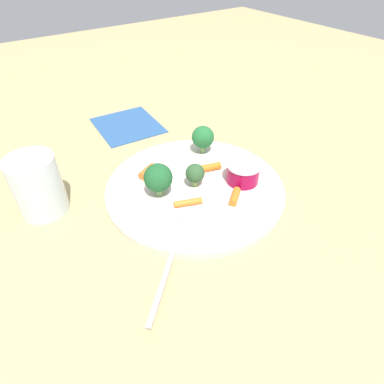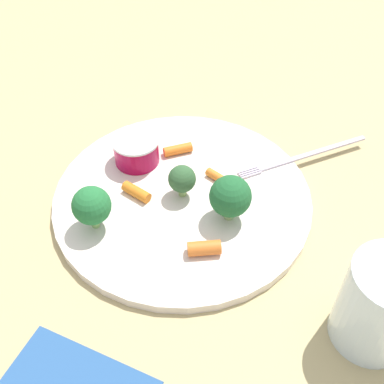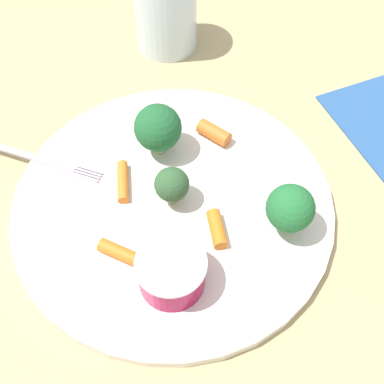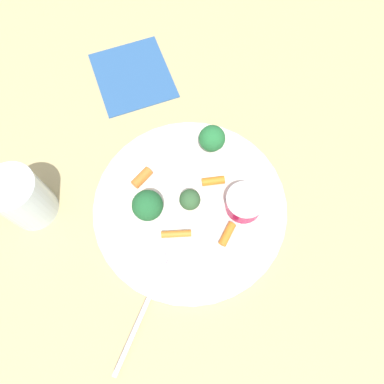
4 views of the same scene
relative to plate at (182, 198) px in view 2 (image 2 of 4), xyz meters
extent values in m
plane|color=tan|center=(0.00, 0.00, -0.01)|extent=(2.40, 2.40, 0.00)
cylinder|color=silver|center=(0.00, 0.00, 0.00)|extent=(0.31, 0.31, 0.01)
cylinder|color=#9A0837|center=(0.08, -0.04, 0.02)|extent=(0.06, 0.06, 0.03)
cylinder|color=silver|center=(0.08, -0.04, 0.04)|extent=(0.06, 0.06, 0.00)
cylinder|color=#8BAE61|center=(0.00, 0.00, 0.01)|extent=(0.01, 0.01, 0.01)
sphere|color=#315831|center=(0.00, 0.00, 0.03)|extent=(0.03, 0.03, 0.03)
cylinder|color=#8BB26C|center=(-0.06, 0.02, 0.01)|extent=(0.01, 0.01, 0.02)
sphere|color=#205D2F|center=(-0.06, 0.02, 0.04)|extent=(0.05, 0.05, 0.05)
cylinder|color=#85B65F|center=(0.08, 0.08, 0.01)|extent=(0.01, 0.01, 0.02)
sphere|color=#246C35|center=(0.08, 0.08, 0.04)|extent=(0.04, 0.04, 0.04)
cylinder|color=orange|center=(-0.04, -0.04, 0.01)|extent=(0.05, 0.03, 0.01)
cylinder|color=orange|center=(0.03, -0.07, 0.01)|extent=(0.04, 0.03, 0.01)
cylinder|color=orange|center=(-0.05, 0.07, 0.01)|extent=(0.04, 0.03, 0.02)
cylinder|color=orange|center=(0.05, 0.02, 0.01)|extent=(0.04, 0.02, 0.01)
cube|color=silver|center=(-0.14, -0.13, 0.01)|extent=(0.12, 0.11, 0.00)
cube|color=silver|center=(-0.07, -0.06, 0.01)|extent=(0.02, 0.02, 0.00)
cube|color=silver|center=(-0.07, -0.06, 0.01)|extent=(0.02, 0.02, 0.00)
cube|color=silver|center=(-0.07, -0.06, 0.01)|extent=(0.02, 0.02, 0.00)
cube|color=silver|center=(-0.06, -0.07, 0.01)|extent=(0.02, 0.02, 0.00)
cylinder|color=silver|center=(-0.23, 0.10, 0.04)|extent=(0.08, 0.08, 0.10)
camera|label=1|loc=(-0.26, -0.36, 0.36)|focal=30.32mm
camera|label=2|loc=(-0.15, 0.37, 0.43)|focal=44.94mm
camera|label=3|loc=(0.24, -0.10, 0.40)|focal=45.52mm
camera|label=4|loc=(-0.08, -0.18, 0.56)|focal=34.19mm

